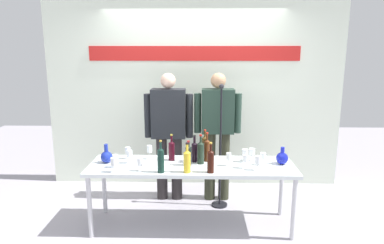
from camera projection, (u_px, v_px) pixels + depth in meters
The scene contains 29 objects.
ground_plane at pixel (192, 225), 3.92m from camera, with size 10.00×10.00×0.00m, color #A39EA8.
back_wall at pixel (194, 82), 4.88m from camera, with size 4.17×0.11×3.00m.
display_table at pixel (192, 170), 3.78m from camera, with size 2.25×0.66×0.72m.
decanter_blue_left at pixel (106, 156), 3.81m from camera, with size 0.13×0.13×0.21m.
decanter_blue_right at pixel (282, 158), 3.77m from camera, with size 0.13×0.13×0.19m.
presenter_left at pixel (169, 129), 4.42m from camera, with size 0.62×0.22×1.67m.
presenter_right at pixel (217, 129), 4.41m from camera, with size 0.60×0.22×1.67m.
wine_bottle_0 at pixel (194, 151), 3.84m from camera, with size 0.06×0.06×0.31m.
wine_bottle_1 at pixel (207, 149), 3.85m from camera, with size 0.07×0.07×0.33m.
wine_bottle_2 at pixel (211, 160), 3.50m from camera, with size 0.07×0.07×0.32m.
wine_bottle_3 at pixel (172, 150), 3.89m from camera, with size 0.07×0.07×0.30m.
wine_bottle_4 at pixel (205, 146), 3.99m from camera, with size 0.07×0.07×0.33m.
wine_bottle_5 at pixel (201, 152), 3.77m from camera, with size 0.08×0.08×0.33m.
wine_bottle_6 at pixel (161, 159), 3.50m from camera, with size 0.07×0.07×0.34m.
wine_bottle_7 at pixel (188, 155), 3.72m from camera, with size 0.07×0.07×0.28m.
wine_bottle_8 at pixel (187, 160), 3.50m from camera, with size 0.07×0.07×0.32m.
wine_glass_left_0 at pixel (130, 154), 3.79m from camera, with size 0.06×0.06×0.15m.
wine_glass_left_1 at pixel (140, 162), 3.55m from camera, with size 0.06×0.06×0.14m.
wine_glass_left_2 at pixel (150, 149), 3.93m from camera, with size 0.06×0.06×0.16m.
wine_glass_left_3 at pixel (128, 150), 3.95m from camera, with size 0.06×0.06×0.13m.
wine_glass_left_4 at pixel (115, 158), 3.65m from camera, with size 0.06×0.06×0.14m.
wine_glass_left_5 at pixel (114, 162), 3.51m from camera, with size 0.07×0.07×0.16m.
wine_glass_right_0 at pixel (229, 157), 3.71m from camera, with size 0.06×0.06×0.14m.
wine_glass_right_1 at pixel (252, 152), 3.88m from camera, with size 0.07×0.07×0.14m.
wine_glass_right_2 at pixel (245, 159), 3.63m from camera, with size 0.06×0.06×0.15m.
wine_glass_right_3 at pixel (258, 160), 3.57m from camera, with size 0.06×0.06×0.16m.
wine_glass_right_4 at pixel (263, 156), 3.72m from camera, with size 0.06×0.06×0.14m.
wine_glass_right_5 at pixel (245, 153), 3.83m from camera, with size 0.07×0.07×0.15m.
microphone_stand at pixel (220, 167), 4.29m from camera, with size 0.20×0.20×1.56m.
Camera 1 is at (0.09, -3.58, 1.98)m, focal length 32.16 mm.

